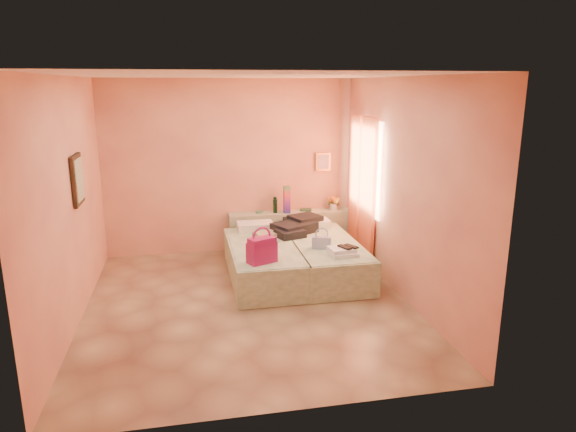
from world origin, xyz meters
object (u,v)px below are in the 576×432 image
Objects in this scene: flower_vase at (334,202)px; blue_handbag at (322,242)px; magenta_handbag at (262,250)px; water_bottle at (275,205)px; green_book at (306,210)px; bed_left at (263,262)px; towel_stack at (344,251)px; headboard_ledge at (291,231)px; bed_right at (324,258)px.

flower_vase is 1.68m from blue_handbag.
blue_handbag is at bearing 0.81° from magenta_handbag.
green_book is at bearing 5.29° from water_bottle.
blue_handbag is at bearing -21.05° from bed_left.
green_book is (0.53, 0.05, -0.11)m from water_bottle.
water_bottle is 0.99× the size of blue_handbag.
towel_stack is (-0.41, -1.89, -0.24)m from flower_vase.
flower_vase is (1.40, 1.25, 0.54)m from bed_left.
water_bottle is 1.00m from flower_vase.
green_book is (0.27, 0.03, 0.34)m from headboard_ledge.
flower_vase is at bearing 0.83° from water_bottle.
blue_handbag is at bearing -81.94° from green_book.
magenta_handbag is at bearing -127.70° from flower_vase.
water_bottle is at bearing 111.99° from bed_right.
magenta_handbag is 1.38× the size of blue_handbag.
green_book reaches higher than bed_right.
magenta_handbag is 0.99m from blue_handbag.
bed_right is 5.61× the size of magenta_handbag.
bed_left is 5.61× the size of magenta_handbag.
bed_left is 0.90m from bed_right.
water_bottle is at bearing 107.64° from towel_stack.
magenta_handbag reaches higher than headboard_ledge.
bed_left is at bearing -117.54° from headboard_ledge.
bed_left is 10.45× the size of green_book.
towel_stack is at bearing -82.46° from bed_right.
headboard_ledge is at bearing 3.88° from water_bottle.
water_bottle is 2.01m from magenta_handbag.
flower_vase reaches higher than bed_left.
bed_right is 5.71× the size of towel_stack.
flower_vase is at bearing 9.18° from green_book.
flower_vase reaches higher than headboard_ledge.
towel_stack is (0.07, -1.92, -0.12)m from green_book.
headboard_ledge is 1.93m from towel_stack.
bed_left is at bearing 176.90° from blue_handbag.
towel_stack is (0.99, -0.63, 0.30)m from bed_left.
flower_vase is at bearing -0.26° from headboard_ledge.
bed_right is 7.78× the size of water_bottle.
headboard_ledge is 1.29m from bed_right.
flower_vase is 1.94m from towel_stack.
water_bottle reaches higher than headboard_ledge.
water_bottle is at bearing -161.38° from green_book.
flower_vase is at bearing 41.66° from bed_left.
bed_right is 1.31m from magenta_handbag.
bed_right is 0.46m from blue_handbag.
magenta_handbag is (-0.12, -0.71, 0.42)m from bed_left.
bed_left is 0.89m from blue_handbag.
headboard_ledge is at bearing 62.20° from bed_left.
headboard_ledge is at bearing 112.09° from blue_handbag.
blue_handbag is at bearing -113.87° from bed_right.
towel_stack is at bearing -40.32° from blue_handbag.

